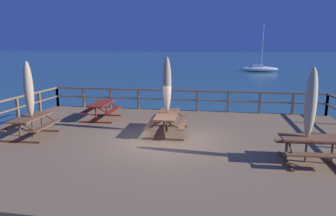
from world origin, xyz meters
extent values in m
plane|color=#2D5B6B|center=(0.00, 0.00, 0.00)|extent=(600.00, 600.00, 0.00)
cube|color=#846647|center=(0.00, 0.00, 0.34)|extent=(14.30, 10.33, 0.68)
cube|color=brown|center=(0.00, 5.01, 1.73)|extent=(14.00, 0.09, 0.08)
cube|color=brown|center=(0.00, 5.01, 1.25)|extent=(14.00, 0.07, 0.06)
cube|color=brown|center=(-7.00, 5.01, 1.20)|extent=(0.10, 0.10, 1.05)
cube|color=brown|center=(-5.44, 5.01, 1.20)|extent=(0.10, 0.10, 1.05)
cube|color=brown|center=(-3.89, 5.01, 1.20)|extent=(0.10, 0.10, 1.05)
cube|color=brown|center=(-2.33, 5.01, 1.20)|extent=(0.10, 0.10, 1.05)
cube|color=brown|center=(-0.78, 5.01, 1.20)|extent=(0.10, 0.10, 1.05)
cube|color=brown|center=(0.78, 5.01, 1.20)|extent=(0.10, 0.10, 1.05)
cube|color=brown|center=(2.33, 5.01, 1.20)|extent=(0.10, 0.10, 1.05)
cube|color=brown|center=(3.89, 5.01, 1.20)|extent=(0.10, 0.10, 1.05)
cube|color=brown|center=(5.44, 5.01, 1.20)|extent=(0.10, 0.10, 1.05)
cube|color=brown|center=(7.00, 5.01, 1.20)|extent=(0.10, 0.10, 1.05)
cube|color=brown|center=(-7.00, 1.67, 1.20)|extent=(0.10, 0.10, 1.05)
cube|color=brown|center=(-7.00, 3.34, 1.20)|extent=(0.10, 0.10, 1.05)
cube|color=brown|center=(-7.00, 5.01, 1.20)|extent=(0.10, 0.10, 1.05)
cube|color=brown|center=(7.00, 5.01, 1.20)|extent=(0.10, 0.10, 1.05)
cube|color=brown|center=(4.42, -1.40, 1.42)|extent=(1.64, 0.85, 0.05)
cube|color=brown|center=(4.46, -1.96, 1.12)|extent=(1.62, 0.37, 0.04)
cube|color=brown|center=(4.39, -0.84, 1.12)|extent=(1.62, 0.37, 0.04)
cube|color=brown|center=(3.80, -1.43, 0.71)|extent=(0.16, 1.40, 0.06)
cylinder|color=brown|center=(3.80, -1.43, 1.05)|extent=(0.07, 0.07, 0.74)
cylinder|color=brown|center=(3.82, -1.71, 1.27)|extent=(0.09, 0.63, 0.37)
cylinder|color=brown|center=(3.79, -1.16, 1.27)|extent=(0.09, 0.63, 0.37)
cube|color=brown|center=(5.04, -1.36, 0.71)|extent=(0.16, 1.40, 0.06)
cylinder|color=brown|center=(5.04, -1.36, 1.05)|extent=(0.07, 0.07, 0.74)
cylinder|color=brown|center=(5.03, -1.08, 1.27)|extent=(0.09, 0.63, 0.37)
cube|color=brown|center=(-0.04, 0.88, 1.42)|extent=(0.85, 2.21, 0.05)
cube|color=brown|center=(0.52, 0.90, 1.12)|extent=(0.37, 2.19, 0.04)
cube|color=brown|center=(-0.60, 0.85, 1.12)|extent=(0.37, 2.19, 0.04)
cube|color=brown|center=(0.00, -0.03, 0.71)|extent=(1.40, 0.14, 0.06)
cylinder|color=brown|center=(0.00, -0.03, 1.05)|extent=(0.07, 0.07, 0.74)
cylinder|color=brown|center=(0.28, -0.02, 1.27)|extent=(0.63, 0.08, 0.37)
cylinder|color=brown|center=(-0.28, -0.04, 1.27)|extent=(0.63, 0.08, 0.37)
cube|color=brown|center=(-0.08, 1.79, 0.71)|extent=(1.40, 0.14, 0.06)
cylinder|color=brown|center=(-0.08, 1.79, 1.05)|extent=(0.07, 0.07, 0.74)
cylinder|color=brown|center=(0.20, 1.80, 1.27)|extent=(0.63, 0.08, 0.37)
cylinder|color=brown|center=(-0.36, 1.78, 1.27)|extent=(0.63, 0.08, 0.37)
cube|color=brown|center=(-4.87, -0.46, 1.42)|extent=(0.86, 1.81, 0.05)
cube|color=brown|center=(-4.31, -0.43, 1.12)|extent=(0.38, 1.78, 0.04)
cube|color=brown|center=(-5.43, -0.49, 1.12)|extent=(0.38, 1.78, 0.04)
cube|color=brown|center=(-4.83, -1.16, 0.71)|extent=(1.40, 0.16, 0.06)
cylinder|color=brown|center=(-4.83, -1.16, 1.05)|extent=(0.07, 0.07, 0.74)
cylinder|color=brown|center=(-4.55, -1.15, 1.27)|extent=(0.63, 0.09, 0.37)
cylinder|color=brown|center=(-5.11, -1.18, 1.27)|extent=(0.63, 0.09, 0.37)
cube|color=brown|center=(-4.91, 0.25, 0.71)|extent=(1.40, 0.16, 0.06)
cylinder|color=brown|center=(-4.91, 0.25, 1.05)|extent=(0.07, 0.07, 0.74)
cylinder|color=brown|center=(-4.63, 0.26, 1.27)|extent=(0.63, 0.09, 0.37)
cylinder|color=brown|center=(-5.19, 0.23, 1.27)|extent=(0.63, 0.09, 0.37)
cube|color=maroon|center=(-3.40, 2.53, 1.42)|extent=(0.84, 1.80, 0.05)
cube|color=maroon|center=(-2.84, 2.56, 1.12)|extent=(0.37, 1.78, 0.04)
cube|color=maroon|center=(-3.96, 2.51, 1.12)|extent=(0.37, 1.78, 0.04)
cube|color=maroon|center=(-3.36, 1.83, 0.71)|extent=(1.40, 0.15, 0.06)
cylinder|color=maroon|center=(-3.36, 1.83, 1.05)|extent=(0.07, 0.07, 0.74)
cylinder|color=maroon|center=(-3.08, 1.85, 1.27)|extent=(0.63, 0.09, 0.37)
cylinder|color=maroon|center=(-3.64, 1.82, 1.27)|extent=(0.63, 0.09, 0.37)
cube|color=maroon|center=(-3.43, 3.24, 0.71)|extent=(1.40, 0.15, 0.06)
cylinder|color=maroon|center=(-3.43, 3.24, 1.05)|extent=(0.07, 0.07, 0.74)
cylinder|color=maroon|center=(-3.15, 3.25, 1.27)|extent=(0.63, 0.09, 0.37)
cylinder|color=maroon|center=(-3.71, 3.22, 1.27)|extent=(0.63, 0.09, 0.37)
cylinder|color=#4C3828|center=(4.36, -1.35, 1.96)|extent=(0.06, 0.06, 2.56)
ellipsoid|color=#CCB793|center=(4.36, -1.35, 2.41)|extent=(0.32, 0.32, 1.95)
cylinder|color=#7A6E58|center=(4.36, -1.35, 2.27)|extent=(0.21, 0.21, 0.05)
cone|color=#4C3828|center=(4.36, -1.35, 3.31)|extent=(0.10, 0.10, 0.14)
cylinder|color=#4C3828|center=(-0.06, 0.94, 2.04)|extent=(0.06, 0.06, 2.73)
ellipsoid|color=tan|center=(-0.06, 0.94, 2.53)|extent=(0.32, 0.32, 2.08)
cylinder|color=#685B4C|center=(-0.06, 0.94, 2.37)|extent=(0.21, 0.21, 0.05)
cone|color=#4C3828|center=(-0.06, 0.94, 3.48)|extent=(0.10, 0.10, 0.14)
cylinder|color=#4C3828|center=(-4.82, -0.48, 1.98)|extent=(0.06, 0.06, 2.61)
ellipsoid|color=tan|center=(-4.82, -0.48, 2.45)|extent=(0.32, 0.32, 1.99)
cylinder|color=#71614F|center=(-4.82, -0.48, 2.30)|extent=(0.21, 0.21, 0.05)
cone|color=#4C3828|center=(-4.82, -0.48, 3.36)|extent=(0.10, 0.10, 0.14)
ellipsoid|color=silver|center=(8.45, 40.57, 0.45)|extent=(6.08, 2.00, 0.90)
cube|color=silver|center=(8.15, 40.56, 0.95)|extent=(1.86, 1.19, 0.36)
cylinder|color=silver|center=(8.75, 40.59, 4.22)|extent=(0.10, 0.10, 7.00)
camera|label=1|loc=(1.82, -9.81, 3.89)|focal=31.27mm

